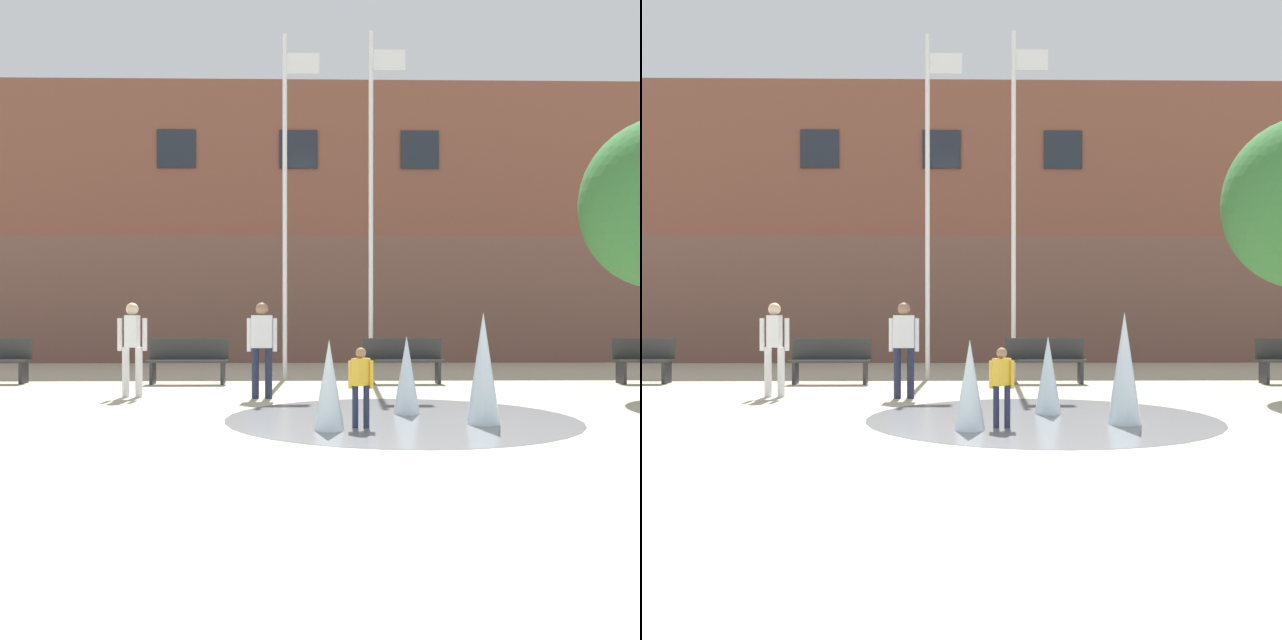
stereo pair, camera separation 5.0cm
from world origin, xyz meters
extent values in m
plane|color=#BCB299|center=(0.00, 0.00, 0.00)|extent=(100.00, 100.00, 0.00)
cube|color=brown|center=(0.00, 19.34, 1.84)|extent=(36.00, 6.00, 3.68)
cube|color=brown|center=(0.00, 19.34, 5.92)|extent=(36.00, 6.00, 4.49)
cube|color=#1E232D|center=(-3.50, 16.32, 6.15)|extent=(1.10, 0.06, 1.10)
cube|color=#1E232D|center=(0.00, 16.32, 6.15)|extent=(1.10, 0.06, 1.10)
cube|color=#1E232D|center=(3.50, 16.32, 6.15)|extent=(1.10, 0.06, 1.10)
cylinder|color=gray|center=(1.47, 4.72, 0.00)|extent=(4.69, 4.69, 0.01)
cone|color=silver|center=(2.44, 4.18, 0.71)|extent=(0.43, 0.43, 1.42)
cone|color=silver|center=(0.48, 3.72, 0.55)|extent=(0.37, 0.37, 1.09)
cone|color=silver|center=(1.61, 5.20, 0.55)|extent=(0.38, 0.38, 1.09)
cube|color=#28282D|center=(-5.48, 9.95, 0.22)|extent=(0.06, 0.40, 0.44)
cube|color=#28282D|center=(-2.85, 9.77, 0.22)|extent=(0.06, 0.40, 0.44)
cube|color=#28282D|center=(-1.45, 9.77, 0.22)|extent=(0.06, 0.40, 0.44)
cube|color=#2D2D2D|center=(-2.15, 9.77, 0.47)|extent=(1.60, 0.44, 0.05)
cube|color=#2D2D2D|center=(-2.15, 9.97, 0.70)|extent=(1.60, 0.04, 0.42)
cube|color=#28282D|center=(1.47, 9.79, 0.22)|extent=(0.06, 0.40, 0.44)
cube|color=#28282D|center=(2.87, 9.79, 0.22)|extent=(0.06, 0.40, 0.44)
cube|color=#2D2D2D|center=(2.17, 9.79, 0.47)|extent=(1.60, 0.44, 0.05)
cube|color=#2D2D2D|center=(2.17, 9.99, 0.70)|extent=(1.60, 0.04, 0.42)
cube|color=#28282D|center=(6.55, 9.69, 0.22)|extent=(0.06, 0.40, 0.44)
cylinder|color=silver|center=(-2.83, 7.44, 0.42)|extent=(0.12, 0.12, 0.84)
cylinder|color=silver|center=(-2.61, 7.44, 0.42)|extent=(0.12, 0.12, 0.84)
cube|color=white|center=(-2.72, 7.44, 1.11)|extent=(0.20, 0.34, 0.54)
sphere|color=beige|center=(-2.72, 7.44, 1.48)|extent=(0.21, 0.21, 0.21)
cylinder|color=white|center=(-2.93, 7.44, 1.05)|extent=(0.08, 0.08, 0.55)
cylinder|color=white|center=(-2.51, 7.44, 1.05)|extent=(0.08, 0.08, 0.55)
cylinder|color=#1E233D|center=(0.80, 3.90, 0.26)|extent=(0.07, 0.07, 0.52)
cylinder|color=#1E233D|center=(0.94, 3.90, 0.26)|extent=(0.07, 0.07, 0.52)
cube|color=gold|center=(0.87, 3.90, 0.69)|extent=(0.24, 0.23, 0.33)
sphere|color=#997051|center=(0.87, 3.90, 0.92)|extent=(0.13, 0.13, 0.13)
cylinder|color=gold|center=(0.74, 3.90, 0.65)|extent=(0.05, 0.05, 0.34)
cylinder|color=gold|center=(1.00, 3.90, 0.65)|extent=(0.05, 0.05, 0.34)
cylinder|color=#1E233D|center=(-0.63, 7.17, 0.42)|extent=(0.12, 0.12, 0.84)
cylinder|color=#1E233D|center=(-0.41, 7.17, 0.42)|extent=(0.12, 0.12, 0.84)
cube|color=white|center=(-0.52, 7.17, 1.11)|extent=(0.35, 0.21, 0.54)
sphere|color=#997051|center=(-0.52, 7.17, 1.48)|extent=(0.21, 0.21, 0.21)
cylinder|color=white|center=(-0.73, 7.17, 1.05)|extent=(0.08, 0.08, 0.55)
cylinder|color=white|center=(-0.31, 7.17, 1.05)|extent=(0.08, 0.08, 0.55)
cylinder|color=silver|center=(-0.25, 11.05, 3.74)|extent=(0.10, 0.10, 7.47)
cube|color=silver|center=(0.15, 11.05, 6.85)|extent=(0.70, 0.02, 0.45)
cylinder|color=silver|center=(1.63, 11.05, 3.78)|extent=(0.10, 0.10, 7.56)
cube|color=silver|center=(2.03, 11.05, 6.93)|extent=(0.70, 0.02, 0.45)
camera|label=1|loc=(0.19, -5.21, 1.38)|focal=42.00mm
camera|label=2|loc=(0.24, -5.21, 1.38)|focal=42.00mm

